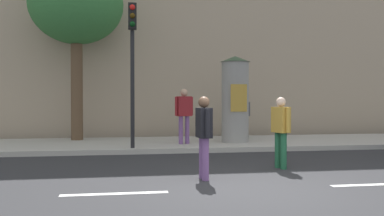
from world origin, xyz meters
name	(u,v)px	position (x,y,z in m)	size (l,w,h in m)	color
ground_plane	(252,189)	(0.00, 0.00, 0.00)	(80.00, 80.00, 0.00)	#2B2B2D
sidewalk_curb	(191,144)	(0.00, 7.00, 0.07)	(36.00, 4.00, 0.15)	#B2ADA3
lane_markings	(252,189)	(0.00, 0.00, 0.00)	(25.80, 0.16, 0.01)	silver
building_backdrop	(174,18)	(0.00, 12.00, 5.34)	(36.00, 5.00, 10.68)	tan
traffic_light	(132,51)	(-2.01, 5.24, 3.00)	(0.24, 0.45, 4.23)	black
poster_column	(235,98)	(1.45, 6.61, 1.62)	(1.01, 1.01, 2.91)	gray
street_tree	(76,6)	(-3.92, 8.17, 4.90)	(3.30, 3.30, 6.20)	brown
pedestrian_near_pole	(281,127)	(1.30, 2.03, 0.96)	(0.35, 0.58, 1.64)	#1E5938
pedestrian_in_light_jacket	(204,131)	(-0.68, 1.01, 0.97)	(0.27, 0.63, 1.65)	#724C84
pedestrian_with_bag	(184,111)	(-0.35, 6.25, 1.21)	(0.62, 0.38, 1.78)	#724C84
pedestrian_in_dark_shirt	(242,113)	(2.15, 8.25, 1.08)	(0.66, 0.26, 1.57)	#1E5938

